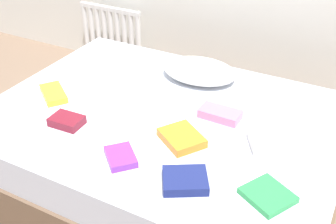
# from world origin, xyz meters

# --- Properties ---
(ground_plane) EXTENTS (8.00, 8.00, 0.00)m
(ground_plane) POSITION_xyz_m (0.00, 0.00, 0.00)
(ground_plane) COLOR #7F6651
(bed) EXTENTS (2.00, 1.50, 0.50)m
(bed) POSITION_xyz_m (0.00, 0.00, 0.25)
(bed) COLOR brown
(bed) RESTS_ON ground
(radiator) EXTENTS (0.62, 0.04, 0.49)m
(radiator) POSITION_xyz_m (-1.20, 1.20, 0.33)
(radiator) COLOR white
(radiator) RESTS_ON ground
(pillow) EXTENTS (0.49, 0.35, 0.11)m
(pillow) POSITION_xyz_m (0.00, 0.48, 0.55)
(pillow) COLOR white
(pillow) RESTS_ON bed
(textbook_maroon) EXTENTS (0.18, 0.13, 0.05)m
(textbook_maroon) POSITION_xyz_m (-0.41, -0.35, 0.52)
(textbook_maroon) COLOR maroon
(textbook_maroon) RESTS_ON bed
(textbook_yellow) EXTENTS (0.26, 0.24, 0.04)m
(textbook_yellow) POSITION_xyz_m (-0.68, -0.14, 0.52)
(textbook_yellow) COLOR yellow
(textbook_yellow) RESTS_ON bed
(textbook_green) EXTENTS (0.25, 0.25, 0.03)m
(textbook_green) POSITION_xyz_m (0.71, -0.38, 0.51)
(textbook_green) COLOR green
(textbook_green) RESTS_ON bed
(textbook_purple) EXTENTS (0.22, 0.21, 0.04)m
(textbook_purple) POSITION_xyz_m (0.01, -0.46, 0.52)
(textbook_purple) COLOR purple
(textbook_purple) RESTS_ON bed
(textbook_white) EXTENTS (0.25, 0.24, 0.05)m
(textbook_white) POSITION_xyz_m (0.61, -0.02, 0.52)
(textbook_white) COLOR white
(textbook_white) RESTS_ON bed
(textbook_orange) EXTENTS (0.28, 0.27, 0.04)m
(textbook_orange) POSITION_xyz_m (0.21, -0.19, 0.52)
(textbook_orange) COLOR orange
(textbook_orange) RESTS_ON bed
(textbook_navy) EXTENTS (0.26, 0.24, 0.04)m
(textbook_navy) POSITION_xyz_m (0.36, -0.47, 0.52)
(textbook_navy) COLOR navy
(textbook_navy) RESTS_ON bed
(textbook_pink) EXTENTS (0.23, 0.12, 0.05)m
(textbook_pink) POSITION_xyz_m (0.30, 0.11, 0.52)
(textbook_pink) COLOR pink
(textbook_pink) RESTS_ON bed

